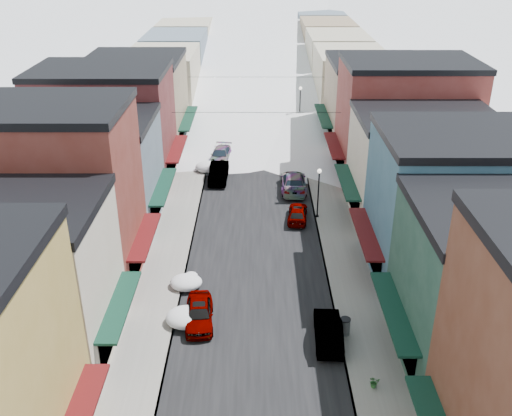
{
  "coord_description": "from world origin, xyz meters",
  "views": [
    {
      "loc": [
        0.06,
        -13.72,
        21.97
      ],
      "look_at": [
        0.0,
        26.87,
        2.27
      ],
      "focal_mm": 40.0,
      "sensor_mm": 36.0,
      "label": 1
    }
  ],
  "objects_px": {
    "car_dark_hatch": "(219,173)",
    "trash_can": "(345,326)",
    "streetlamp_near": "(319,187)",
    "car_green_sedan": "(328,331)",
    "car_silver_sedan": "(199,313)"
  },
  "relations": [
    {
      "from": "car_dark_hatch",
      "to": "trash_can",
      "type": "height_order",
      "value": "car_dark_hatch"
    },
    {
      "from": "car_dark_hatch",
      "to": "streetlamp_near",
      "type": "relative_size",
      "value": 1.12
    },
    {
      "from": "car_dark_hatch",
      "to": "car_green_sedan",
      "type": "relative_size",
      "value": 1.1
    },
    {
      "from": "car_silver_sedan",
      "to": "car_green_sedan",
      "type": "xyz_separation_m",
      "value": [
        7.8,
        -1.73,
        0.01
      ]
    },
    {
      "from": "car_silver_sedan",
      "to": "car_dark_hatch",
      "type": "bearing_deg",
      "value": 86.11
    },
    {
      "from": "car_green_sedan",
      "to": "car_dark_hatch",
      "type": "bearing_deg",
      "value": -69.56
    },
    {
      "from": "trash_can",
      "to": "streetlamp_near",
      "type": "height_order",
      "value": "streetlamp_near"
    },
    {
      "from": "car_green_sedan",
      "to": "streetlamp_near",
      "type": "xyz_separation_m",
      "value": [
        0.9,
        16.19,
        2.16
      ]
    },
    {
      "from": "car_silver_sedan",
      "to": "trash_can",
      "type": "relative_size",
      "value": 3.88
    },
    {
      "from": "car_green_sedan",
      "to": "trash_can",
      "type": "height_order",
      "value": "car_green_sedan"
    },
    {
      "from": "streetlamp_near",
      "to": "car_dark_hatch",
      "type": "bearing_deg",
      "value": 137.29
    },
    {
      "from": "streetlamp_near",
      "to": "car_silver_sedan",
      "type": "bearing_deg",
      "value": -121.04
    },
    {
      "from": "streetlamp_near",
      "to": "trash_can",
      "type": "bearing_deg",
      "value": -89.45
    },
    {
      "from": "car_silver_sedan",
      "to": "car_green_sedan",
      "type": "relative_size",
      "value": 0.96
    },
    {
      "from": "trash_can",
      "to": "streetlamp_near",
      "type": "xyz_separation_m",
      "value": [
        -0.15,
        15.73,
        2.19
      ]
    }
  ]
}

